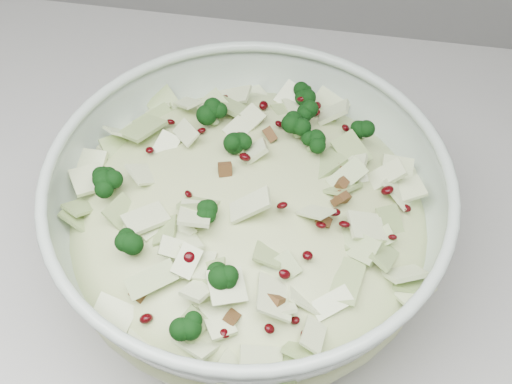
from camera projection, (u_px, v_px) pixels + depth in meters
counter at (343, 382)px, 1.09m from camera, size 3.60×0.60×0.90m
mixing_bowl at (249, 224)px, 0.63m from camera, size 0.41×0.41×0.14m
salad at (248, 209)px, 0.62m from camera, size 0.45×0.45×0.14m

